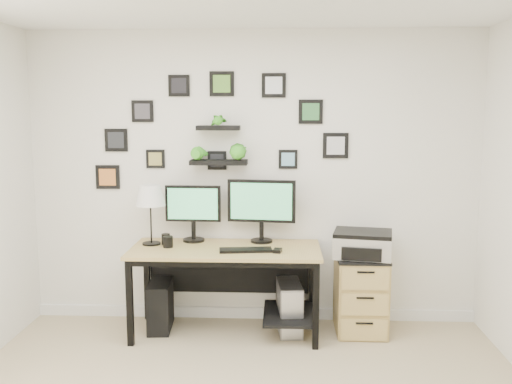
# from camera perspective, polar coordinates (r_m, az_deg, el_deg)

# --- Properties ---
(room) EXTENTS (4.00, 4.00, 4.00)m
(room) POSITION_cam_1_polar(r_m,az_deg,el_deg) (5.37, -0.25, -11.98)
(room) COLOR #C3B28B
(room) RESTS_ON ground
(desk) EXTENTS (1.60, 0.70, 0.75)m
(desk) POSITION_cam_1_polar(r_m,az_deg,el_deg) (4.90, -2.61, -6.91)
(desk) COLOR tan
(desk) RESTS_ON ground
(monitor_left) EXTENTS (0.49, 0.20, 0.50)m
(monitor_left) POSITION_cam_1_polar(r_m,az_deg,el_deg) (5.04, -6.31, -1.69)
(monitor_left) COLOR black
(monitor_left) RESTS_ON desk
(monitor_right) EXTENTS (0.60, 0.21, 0.55)m
(monitor_right) POSITION_cam_1_polar(r_m,az_deg,el_deg) (4.97, 0.55, -1.35)
(monitor_right) COLOR black
(monitor_right) RESTS_ON desk
(keyboard) EXTENTS (0.45, 0.19, 0.02)m
(keyboard) POSITION_cam_1_polar(r_m,az_deg,el_deg) (4.72, -1.04, -5.82)
(keyboard) COLOR black
(keyboard) RESTS_ON desk
(mouse) EXTENTS (0.08, 0.11, 0.03)m
(mouse) POSITION_cam_1_polar(r_m,az_deg,el_deg) (4.69, 2.16, -5.87)
(mouse) COLOR black
(mouse) RESTS_ON desk
(table_lamp) EXTENTS (0.25, 0.25, 0.52)m
(table_lamp) POSITION_cam_1_polar(r_m,az_deg,el_deg) (4.96, -10.53, -0.48)
(table_lamp) COLOR black
(table_lamp) RESTS_ON desk
(mug) EXTENTS (0.08, 0.08, 0.09)m
(mug) POSITION_cam_1_polar(r_m,az_deg,el_deg) (4.90, -8.80, -4.95)
(mug) COLOR black
(mug) RESTS_ON desk
(pen_cup) EXTENTS (0.07, 0.07, 0.09)m
(pen_cup) POSITION_cam_1_polar(r_m,az_deg,el_deg) (5.01, -9.01, -4.68)
(pen_cup) COLOR black
(pen_cup) RESTS_ON desk
(pc_tower_black) EXTENTS (0.22, 0.43, 0.42)m
(pc_tower_black) POSITION_cam_1_polar(r_m,az_deg,el_deg) (5.15, -9.54, -11.11)
(pc_tower_black) COLOR black
(pc_tower_black) RESTS_ON ground
(pc_tower_grey) EXTENTS (0.23, 0.45, 0.43)m
(pc_tower_grey) POSITION_cam_1_polar(r_m,az_deg,el_deg) (5.03, 3.36, -11.43)
(pc_tower_grey) COLOR gray
(pc_tower_grey) RESTS_ON ground
(file_cabinet) EXTENTS (0.43, 0.53, 0.67)m
(file_cabinet) POSITION_cam_1_polar(r_m,az_deg,el_deg) (5.07, 10.41, -9.96)
(file_cabinet) COLOR tan
(file_cabinet) RESTS_ON ground
(printer) EXTENTS (0.54, 0.46, 0.22)m
(printer) POSITION_cam_1_polar(r_m,az_deg,el_deg) (4.93, 10.62, -5.13)
(printer) COLOR silver
(printer) RESTS_ON file_cabinet
(wall_decor) EXTENTS (2.26, 0.18, 1.04)m
(wall_decor) POSITION_cam_1_polar(r_m,az_deg,el_deg) (5.01, -3.76, 5.55)
(wall_decor) COLOR black
(wall_decor) RESTS_ON ground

